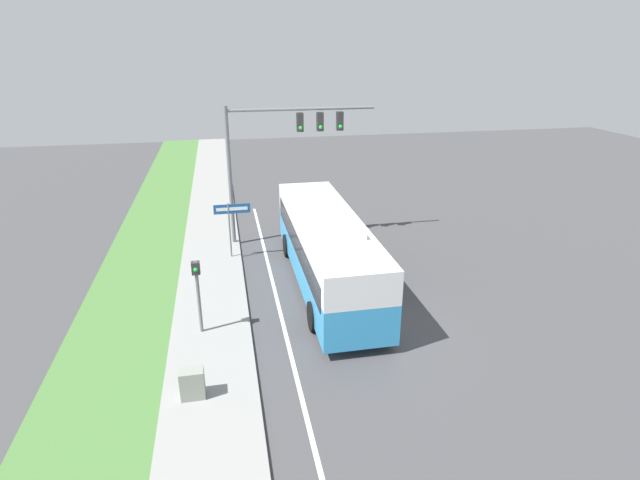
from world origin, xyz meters
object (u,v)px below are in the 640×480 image
(bus, at_px, (327,246))
(utility_cabinet, at_px, (192,384))
(pedestrian_signal, at_px, (197,285))
(street_sign, at_px, (231,218))
(signal_gantry, at_px, (279,143))

(bus, bearing_deg, utility_cabinet, -129.11)
(pedestrian_signal, xyz_separation_m, street_sign, (1.36, 6.60, 0.11))
(utility_cabinet, bearing_deg, pedestrian_signal, 87.40)
(bus, xyz_separation_m, signal_gantry, (-1.22, 5.53, 3.36))
(signal_gantry, relative_size, street_sign, 2.64)
(bus, bearing_deg, signal_gantry, 102.40)
(bus, relative_size, signal_gantry, 1.52)
(utility_cabinet, bearing_deg, signal_gantry, 71.22)
(signal_gantry, bearing_deg, street_sign, -143.67)
(street_sign, xyz_separation_m, utility_cabinet, (-1.52, -10.18, -1.46))
(signal_gantry, bearing_deg, utility_cabinet, -108.78)
(bus, relative_size, pedestrian_signal, 3.96)
(pedestrian_signal, bearing_deg, bus, 29.91)
(pedestrian_signal, height_order, utility_cabinet, pedestrian_signal)
(utility_cabinet, bearing_deg, street_sign, 81.49)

